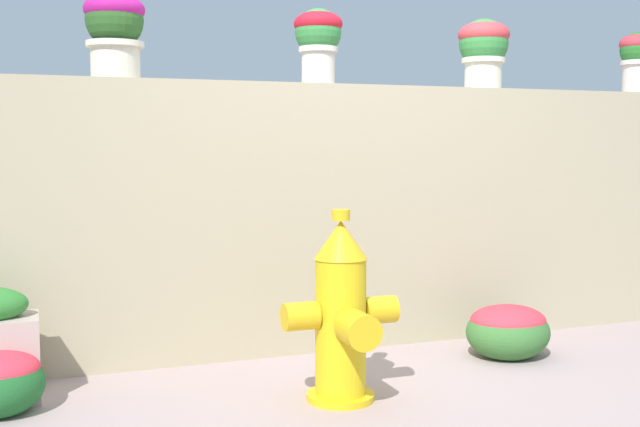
% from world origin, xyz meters
% --- Properties ---
extents(ground_plane, '(24.00, 24.00, 0.00)m').
position_xyz_m(ground_plane, '(0.00, 0.00, 0.00)').
color(ground_plane, '#A58F8D').
extents(stone_wall, '(5.13, 0.29, 1.53)m').
position_xyz_m(stone_wall, '(0.00, 1.05, 0.77)').
color(stone_wall, tan).
rests_on(stone_wall, ground).
extents(potted_plant_1, '(0.32, 0.32, 0.45)m').
position_xyz_m(potted_plant_1, '(-1.15, 1.04, 1.80)').
color(potted_plant_1, beige).
rests_on(potted_plant_1, stone_wall).
extents(potted_plant_2, '(0.28, 0.28, 0.42)m').
position_xyz_m(potted_plant_2, '(-0.03, 1.01, 1.80)').
color(potted_plant_2, beige).
rests_on(potted_plant_2, stone_wall).
extents(potted_plant_3, '(0.32, 0.32, 0.44)m').
position_xyz_m(potted_plant_3, '(1.09, 1.07, 1.79)').
color(potted_plant_3, beige).
rests_on(potted_plant_3, stone_wall).
extents(potted_plant_4, '(0.25, 0.25, 0.41)m').
position_xyz_m(potted_plant_4, '(2.30, 1.06, 1.78)').
color(potted_plant_4, beige).
rests_on(potted_plant_4, stone_wall).
extents(fire_hydrant, '(0.55, 0.45, 0.89)m').
position_xyz_m(fire_hydrant, '(-0.26, 0.08, 0.40)').
color(fire_hydrant, yellow).
rests_on(fire_hydrant, ground).
extents(flower_bush_left, '(0.48, 0.43, 0.31)m').
position_xyz_m(flower_bush_left, '(0.90, 0.46, 0.16)').
color(flower_bush_left, '#397132').
rests_on(flower_bush_left, ground).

